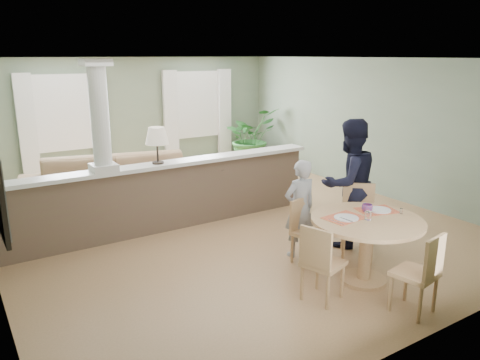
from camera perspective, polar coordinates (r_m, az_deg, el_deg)
ground at (r=8.00m, az=-2.07°, el=-5.10°), size 8.00×8.00×0.00m
room_shell at (r=8.10m, az=-4.66°, el=8.32°), size 7.02×8.02×2.71m
pony_wall at (r=7.53m, az=-9.37°, el=-0.94°), size 5.32×0.38×2.70m
sofa at (r=8.64m, az=-14.73°, el=-0.68°), size 3.54×2.06×0.97m
houseplant at (r=11.83m, az=1.27°, el=5.22°), size 1.51×1.37×1.47m
dining_table at (r=5.97m, az=15.16°, el=-6.11°), size 1.36×1.36×0.93m
chair_far_boy at (r=6.44m, az=7.89°, el=-5.78°), size 0.48×0.48×0.87m
chair_far_man at (r=6.75m, az=14.18°, el=-4.38°), size 0.65×0.65×1.02m
chair_near at (r=5.46m, az=21.29°, el=-10.27°), size 0.49×0.49×0.93m
chair_side at (r=5.43m, az=9.74°, el=-9.63°), size 0.52×0.52×0.92m
child_person at (r=6.54m, az=7.29°, el=-3.46°), size 0.52×0.35×1.38m
man_person at (r=6.98m, az=13.11°, el=-0.40°), size 0.97×0.78×1.89m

